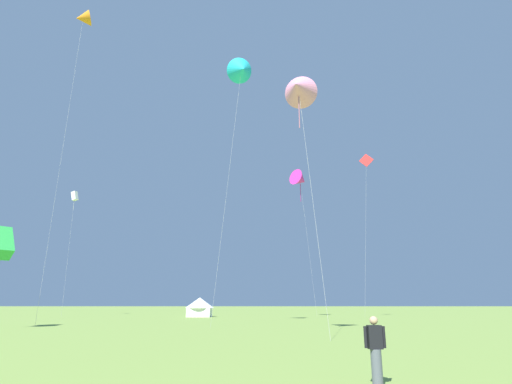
{
  "coord_description": "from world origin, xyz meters",
  "views": [
    {
      "loc": [
        0.2,
        -5.51,
        2.1
      ],
      "look_at": [
        0.0,
        32.0,
        12.07
      ],
      "focal_mm": 29.05,
      "sensor_mm": 36.0,
      "label": 1
    }
  ],
  "objects_px": {
    "kite_cyan_delta": "(241,70)",
    "kite_red_diamond": "(366,163)",
    "kite_pink_delta": "(298,88)",
    "person_spectator": "(376,351)",
    "kite_orange_delta": "(83,18)",
    "kite_magenta_delta": "(300,179)",
    "festival_tent_left": "(200,306)",
    "kite_green_box": "(2,243)",
    "kite_white_box": "(75,196)"
  },
  "relations": [
    {
      "from": "kite_orange_delta",
      "to": "festival_tent_left",
      "type": "relative_size",
      "value": 8.55
    },
    {
      "from": "kite_green_box",
      "to": "kite_pink_delta",
      "type": "distance_m",
      "value": 27.42
    },
    {
      "from": "kite_white_box",
      "to": "person_spectator",
      "type": "xyz_separation_m",
      "value": [
        32.94,
        -53.42,
        -17.83
      ]
    },
    {
      "from": "kite_magenta_delta",
      "to": "kite_orange_delta",
      "type": "bearing_deg",
      "value": -147.75
    },
    {
      "from": "kite_pink_delta",
      "to": "person_spectator",
      "type": "distance_m",
      "value": 21.98
    },
    {
      "from": "kite_red_diamond",
      "to": "kite_orange_delta",
      "type": "bearing_deg",
      "value": -156.94
    },
    {
      "from": "kite_green_box",
      "to": "kite_magenta_delta",
      "type": "height_order",
      "value": "kite_magenta_delta"
    },
    {
      "from": "kite_magenta_delta",
      "to": "kite_cyan_delta",
      "type": "xyz_separation_m",
      "value": [
        -7.95,
        -20.46,
        5.78
      ]
    },
    {
      "from": "kite_white_box",
      "to": "kite_cyan_delta",
      "type": "distance_m",
      "value": 39.44
    },
    {
      "from": "kite_magenta_delta",
      "to": "kite_cyan_delta",
      "type": "bearing_deg",
      "value": -111.24
    },
    {
      "from": "kite_red_diamond",
      "to": "kite_magenta_delta",
      "type": "relative_size",
      "value": 1.1
    },
    {
      "from": "kite_red_diamond",
      "to": "person_spectator",
      "type": "bearing_deg",
      "value": -105.54
    },
    {
      "from": "kite_green_box",
      "to": "kite_white_box",
      "type": "distance_m",
      "value": 33.86
    },
    {
      "from": "festival_tent_left",
      "to": "kite_white_box",
      "type": "bearing_deg",
      "value": 171.67
    },
    {
      "from": "kite_orange_delta",
      "to": "kite_cyan_delta",
      "type": "xyz_separation_m",
      "value": [
        18.89,
        -3.53,
        -9.03
      ]
    },
    {
      "from": "person_spectator",
      "to": "kite_orange_delta",
      "type": "bearing_deg",
      "value": 128.18
    },
    {
      "from": "kite_cyan_delta",
      "to": "kite_red_diamond",
      "type": "bearing_deg",
      "value": 47.39
    },
    {
      "from": "kite_red_diamond",
      "to": "festival_tent_left",
      "type": "distance_m",
      "value": 31.86
    },
    {
      "from": "kite_cyan_delta",
      "to": "person_spectator",
      "type": "height_order",
      "value": "kite_cyan_delta"
    },
    {
      "from": "kite_magenta_delta",
      "to": "kite_white_box",
      "type": "bearing_deg",
      "value": 170.02
    },
    {
      "from": "kite_white_box",
      "to": "person_spectator",
      "type": "bearing_deg",
      "value": -58.34
    },
    {
      "from": "kite_red_diamond",
      "to": "kite_green_box",
      "type": "xyz_separation_m",
      "value": [
        -37.2,
        -22.78,
        -14.8
      ]
    },
    {
      "from": "kite_red_diamond",
      "to": "kite_pink_delta",
      "type": "relative_size",
      "value": 1.27
    },
    {
      "from": "kite_pink_delta",
      "to": "festival_tent_left",
      "type": "distance_m",
      "value": 40.06
    },
    {
      "from": "kite_magenta_delta",
      "to": "person_spectator",
      "type": "bearing_deg",
      "value": -93.82
    },
    {
      "from": "kite_orange_delta",
      "to": "kite_magenta_delta",
      "type": "xyz_separation_m",
      "value": [
        26.84,
        16.94,
        -14.81
      ]
    },
    {
      "from": "kite_cyan_delta",
      "to": "festival_tent_left",
      "type": "height_order",
      "value": "kite_cyan_delta"
    },
    {
      "from": "kite_orange_delta",
      "to": "kite_white_box",
      "type": "xyz_separation_m",
      "value": [
        -9.24,
        23.29,
        -15.73
      ]
    },
    {
      "from": "person_spectator",
      "to": "festival_tent_left",
      "type": "relative_size",
      "value": 0.42
    },
    {
      "from": "festival_tent_left",
      "to": "kite_cyan_delta",
      "type": "bearing_deg",
      "value": -74.11
    },
    {
      "from": "kite_cyan_delta",
      "to": "kite_white_box",
      "type": "bearing_deg",
      "value": 136.37
    },
    {
      "from": "kite_magenta_delta",
      "to": "kite_green_box",
      "type": "bearing_deg",
      "value": -138.77
    },
    {
      "from": "kite_pink_delta",
      "to": "person_spectator",
      "type": "bearing_deg",
      "value": -89.28
    },
    {
      "from": "kite_green_box",
      "to": "festival_tent_left",
      "type": "bearing_deg",
      "value": 64.72
    },
    {
      "from": "person_spectator",
      "to": "festival_tent_left",
      "type": "bearing_deg",
      "value": 102.93
    },
    {
      "from": "kite_red_diamond",
      "to": "festival_tent_left",
      "type": "bearing_deg",
      "value": 169.09
    },
    {
      "from": "kite_red_diamond",
      "to": "kite_cyan_delta",
      "type": "distance_m",
      "value": 26.1
    },
    {
      "from": "kite_cyan_delta",
      "to": "festival_tent_left",
      "type": "relative_size",
      "value": 6.51
    },
    {
      "from": "kite_orange_delta",
      "to": "kite_green_box",
      "type": "bearing_deg",
      "value": -96.37
    },
    {
      "from": "kite_green_box",
      "to": "person_spectator",
      "type": "relative_size",
      "value": 4.8
    },
    {
      "from": "kite_white_box",
      "to": "kite_pink_delta",
      "type": "distance_m",
      "value": 50.46
    },
    {
      "from": "kite_cyan_delta",
      "to": "kite_green_box",
      "type": "bearing_deg",
      "value": -169.17
    },
    {
      "from": "kite_cyan_delta",
      "to": "kite_pink_delta",
      "type": "xyz_separation_m",
      "value": [
        4.62,
        -11.54,
        -8.53
      ]
    },
    {
      "from": "kite_magenta_delta",
      "to": "kite_white_box",
      "type": "xyz_separation_m",
      "value": [
        -36.08,
        6.35,
        -0.92
      ]
    },
    {
      "from": "kite_white_box",
      "to": "kite_pink_delta",
      "type": "xyz_separation_m",
      "value": [
        32.75,
        -38.35,
        -1.83
      ]
    },
    {
      "from": "kite_green_box",
      "to": "festival_tent_left",
      "type": "distance_m",
      "value": 30.83
    },
    {
      "from": "kite_green_box",
      "to": "kite_pink_delta",
      "type": "xyz_separation_m",
      "value": [
        24.32,
        -7.77,
        10.0
      ]
    },
    {
      "from": "kite_white_box",
      "to": "festival_tent_left",
      "type": "distance_m",
      "value": 27.61
    },
    {
      "from": "kite_pink_delta",
      "to": "person_spectator",
      "type": "relative_size",
      "value": 10.54
    },
    {
      "from": "kite_red_diamond",
      "to": "kite_white_box",
      "type": "distance_m",
      "value": 46.38
    }
  ]
}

